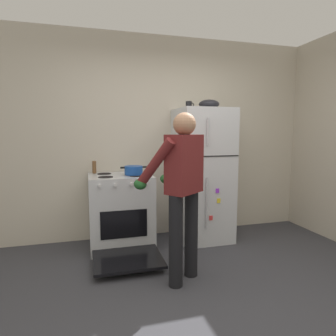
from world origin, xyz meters
TOP-DOWN VIEW (x-y plane):
  - ground at (0.00, 0.00)m, footprint 8.00×8.00m
  - kitchen_wall_back at (0.00, 1.95)m, footprint 6.00×0.10m
  - refrigerator at (0.51, 1.57)m, footprint 0.68×0.72m
  - stove_range at (-0.57, 1.55)m, footprint 0.76×1.22m
  - person_cook at (-0.11, 0.57)m, footprint 0.66×0.69m
  - red_pot at (-0.41, 1.52)m, footprint 0.32×0.22m
  - coffee_mug at (0.33, 1.62)m, footprint 0.11×0.08m
  - pepper_mill at (-0.87, 1.77)m, footprint 0.05×0.05m
  - mixing_bowl at (0.59, 1.57)m, footprint 0.26×0.26m

SIDE VIEW (x-z plane):
  - ground at x=0.00m, z-range 0.00..0.00m
  - stove_range at x=-0.57m, z-range -0.01..0.90m
  - refrigerator at x=0.51m, z-range 0.00..1.72m
  - person_cook at x=-0.11m, z-range 0.15..1.75m
  - red_pot at x=-0.41m, z-range 0.91..1.01m
  - pepper_mill at x=-0.87m, z-range 0.91..1.06m
  - kitchen_wall_back at x=0.00m, z-range 0.00..2.70m
  - coffee_mug at x=0.33m, z-range 1.72..1.82m
  - mixing_bowl at x=0.59m, z-range 1.72..1.84m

